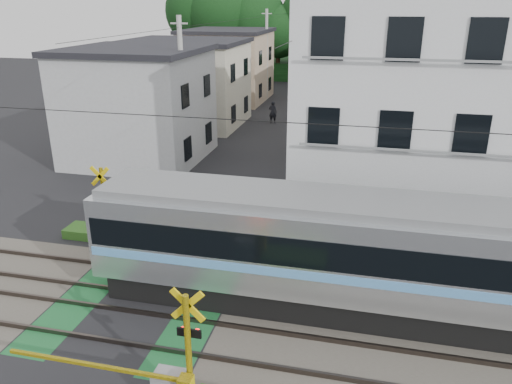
% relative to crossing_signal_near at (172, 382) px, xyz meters
% --- Properties ---
extents(ground, '(120.00, 120.00, 0.00)m').
position_rel_crossing_signal_near_xyz_m(ground, '(-2.59, 3.65, -0.71)').
color(ground, black).
extents(track_bed, '(120.00, 120.00, 0.14)m').
position_rel_crossing_signal_near_xyz_m(track_bed, '(-2.59, 3.65, -0.67)').
color(track_bed, '#47423A').
rests_on(track_bed, ground).
extents(crossing_signal_near, '(4.74, 0.65, 3.09)m').
position_rel_crossing_signal_near_xyz_m(crossing_signal_near, '(0.00, 0.00, 0.00)').
color(crossing_signal_near, yellow).
rests_on(crossing_signal_near, ground).
extents(crossing_signal_far, '(4.74, 0.65, 3.09)m').
position_rel_crossing_signal_near_xyz_m(crossing_signal_far, '(-5.17, 7.31, 0.00)').
color(crossing_signal_far, yellow).
rests_on(crossing_signal_far, ground).
extents(apartment_block, '(10.20, 8.36, 9.30)m').
position_rel_crossing_signal_near_xyz_m(apartment_block, '(5.91, 13.15, 3.94)').
color(apartment_block, silver).
rests_on(apartment_block, ground).
extents(houses_row, '(22.07, 31.35, 6.80)m').
position_rel_crossing_signal_near_xyz_m(houses_row, '(-2.33, 29.57, 2.53)').
color(houses_row, '#B3B6B9').
rests_on(houses_row, ground).
extents(tree_hill, '(40.00, 13.51, 11.63)m').
position_rel_crossing_signal_near_xyz_m(tree_hill, '(-3.81, 51.06, 4.99)').
color(tree_hill, black).
rests_on(tree_hill, ground).
extents(catenary, '(60.00, 5.04, 7.00)m').
position_rel_crossing_signal_near_xyz_m(catenary, '(3.41, 3.69, 2.98)').
color(catenary, '#2D2D33').
rests_on(catenary, ground).
extents(utility_poles, '(7.90, 42.00, 8.00)m').
position_rel_crossing_signal_near_xyz_m(utility_poles, '(-3.64, 26.66, 3.37)').
color(utility_poles, '#A5A5A0').
rests_on(utility_poles, ground).
extents(pedestrian, '(0.66, 0.48, 1.69)m').
position_rel_crossing_signal_near_xyz_m(pedestrian, '(-3.43, 28.20, 0.14)').
color(pedestrian, black).
rests_on(pedestrian, ground).
extents(weed_patches, '(10.25, 8.80, 0.40)m').
position_rel_crossing_signal_near_xyz_m(weed_patches, '(-0.83, 3.56, -0.53)').
color(weed_patches, '#2D5E1E').
rests_on(weed_patches, ground).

